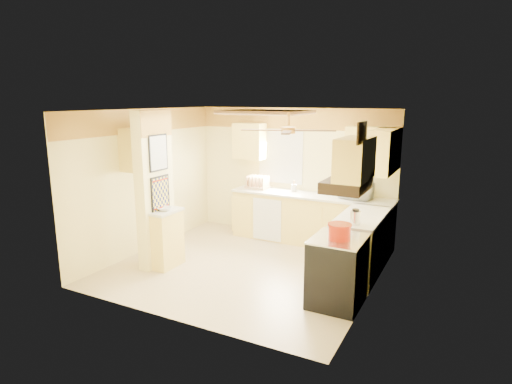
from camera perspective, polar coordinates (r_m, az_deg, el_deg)
The scene contains 34 objects.
floor at distance 7.04m, azimuth -1.33°, elevation -9.95°, with size 4.00×4.00×0.00m, color tan.
ceiling at distance 6.51m, azimuth -1.45°, elevation 10.85°, with size 4.00×4.00×0.00m, color white.
wall_back at distance 8.35m, azimuth 4.89°, elevation 2.52°, with size 4.00×4.00×0.00m, color #FFEE9B.
wall_front at distance 5.13m, azimuth -11.65°, elevation -3.99°, with size 4.00×4.00×0.00m, color #FFEE9B.
wall_left at distance 7.81m, azimuth -14.38°, elevation 1.48°, with size 3.80×3.80×0.00m, color #FFEE9B.
wall_right at distance 5.99m, azimuth 15.66°, elevation -1.84°, with size 3.80×3.80×0.00m, color #FFEE9B.
wallpaper_border at distance 8.22m, azimuth 4.97°, elevation 9.74°, with size 4.00×0.02×0.40m, color #FFC44B.
partition_column at distance 6.98m, azimuth -13.37°, elevation 0.27°, with size 0.20×0.70×2.50m, color #FFEE9B.
partition_ledge at distance 7.05m, azimuth -11.67°, elevation -6.27°, with size 0.25×0.55×0.90m, color #FFDE75.
ledge_top at distance 6.92m, azimuth -11.84°, elevation -2.58°, with size 0.28×0.58×0.04m, color silver.
lower_cabinets_back at distance 8.08m, azimuth 7.25°, elevation -3.69°, with size 3.00×0.60×0.90m, color #FFDE75.
lower_cabinets_right at distance 6.84m, azimuth 13.84°, elevation -6.96°, with size 0.60×1.40×0.90m, color #FFDE75.
countertop_back at distance 7.95m, azimuth 7.32°, elevation -0.45°, with size 3.04×0.64×0.04m, color silver.
countertop_right at distance 6.70m, azimuth 13.97°, elevation -3.16°, with size 0.64×1.44×0.04m, color silver.
dishwasher_panel at distance 8.09m, azimuth 1.47°, elevation -3.72°, with size 0.58×0.02×0.80m, color white.
window at distance 8.39m, azimuth 3.31°, elevation 4.67°, with size 0.92×0.02×1.02m.
upper_cab_back_left at distance 8.47m, azimuth -0.85°, elevation 6.81°, with size 0.60×0.35×0.70m, color #FFDE75.
upper_cab_back_right at distance 7.64m, azimuth 15.31°, elevation 5.76°, with size 0.90×0.35×0.70m, color #FFDE75.
upper_cab_right at distance 7.13m, azimuth 16.65°, elevation 5.23°, with size 0.35×1.00×0.70m, color #FFDE75.
upper_cab_left_wall at distance 7.42m, azimuth -14.90°, elevation 5.60°, with size 0.35×0.75×0.70m, color #FFDE75.
upper_cab_over_stove at distance 5.37m, azimuth 13.04°, elevation 4.32°, with size 0.35×0.76×0.52m, color #FFDE75.
stove at distance 5.80m, azimuth 10.81°, elevation -10.29°, with size 0.68×0.77×0.92m.
range_hood at distance 5.44m, azimuth 12.00°, elevation 0.95°, with size 0.50×0.76×0.14m, color black.
poster_menu at distance 6.81m, azimuth -12.90°, elevation 5.13°, with size 0.02×0.42×0.57m.
poster_nashville at distance 6.92m, azimuth -12.64°, elevation -0.22°, with size 0.02×0.42×0.57m.
ceiling_light_panel at distance 6.91m, azimuth 1.32°, elevation 10.57°, with size 1.35×0.95×0.06m.
ceiling_fan at distance 5.46m, azimuth 4.31°, elevation 8.27°, with size 1.15×1.15×0.26m.
vent_grate at distance 4.96m, azimuth 13.96°, elevation 7.70°, with size 0.02×0.40×0.25m, color black.
microwave at distance 7.72m, azimuth 13.25°, elevation 0.18°, with size 0.53×0.36×0.29m, color white.
bowl at distance 6.90m, azimuth -12.06°, elevation -2.21°, with size 0.22×0.22×0.05m, color white.
dutch_oven at distance 5.57m, azimuth 11.07°, elevation -5.16°, with size 0.30×0.30×0.20m.
kettle at distance 6.15m, azimuth 13.10°, elevation -3.31°, with size 0.15×0.15×0.22m.
dish_rack at distance 8.40m, azimuth 0.18°, elevation 1.09°, with size 0.43×0.32×0.24m.
utensil_crock at distance 8.17m, azimuth 5.08°, elevation 0.57°, with size 0.10×0.10×0.20m.
Camera 1 is at (3.13, -5.71, 2.68)m, focal length 30.00 mm.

